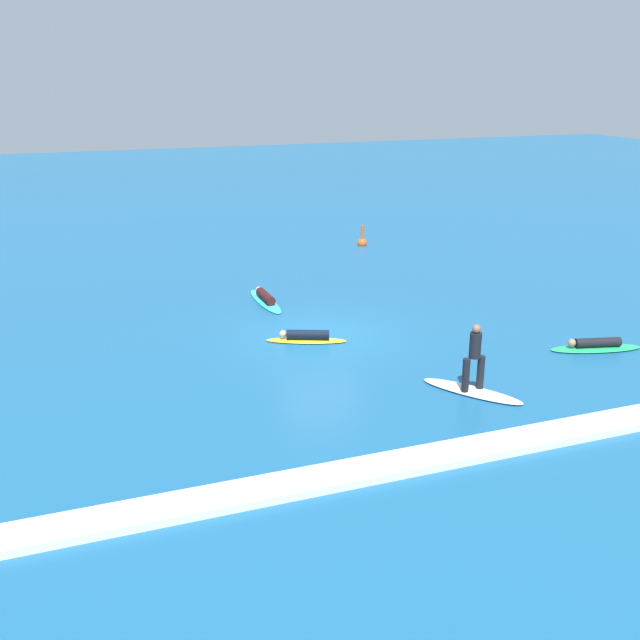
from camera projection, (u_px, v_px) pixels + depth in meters
ground_plane at (320, 335)px, 23.38m from camera, size 120.00×120.00×0.00m
surfer_on_teal_board at (265, 298)px, 26.63m from camera, size 0.66×3.13×0.39m
surfer_on_yellow_board at (306, 337)px, 22.76m from camera, size 2.51×1.45×0.38m
surfer_on_white_board at (473, 377)px, 19.04m from camera, size 2.12×2.65×1.89m
surfer_on_green_board at (595, 346)px, 22.12m from camera, size 2.90×1.40×0.36m
marker_buoy at (362, 242)px, 35.21m from camera, size 0.45×0.45×1.08m
wave_crest at (452, 454)px, 15.97m from camera, size 18.90×0.90×0.18m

